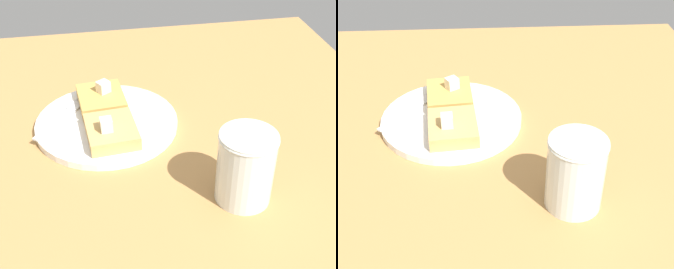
{
  "view_description": "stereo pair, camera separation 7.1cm",
  "coord_description": "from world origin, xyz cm",
  "views": [
    {
      "loc": [
        -60.79,
        7.09,
        48.5
      ],
      "look_at": [
        -4.32,
        -3.31,
        7.28
      ],
      "focal_mm": 50.0,
      "sensor_mm": 36.0,
      "label": 1
    },
    {
      "loc": [
        -61.64,
        0.08,
        48.5
      ],
      "look_at": [
        -4.32,
        -3.31,
        7.28
      ],
      "focal_mm": 50.0,
      "sensor_mm": 36.0,
      "label": 2
    }
  ],
  "objects": [
    {
      "name": "toast_slice_left",
      "position": [
        1.1,
        4.92,
        5.13
      ],
      "size": [
        10.19,
        8.68,
        2.26
      ],
      "primitive_type": "cube",
      "rotation": [
        0.0,
        0.0,
        0.09
      ],
      "color": "tan",
      "rests_on": "plate"
    },
    {
      "name": "butter_pat_primary",
      "position": [
        0.22,
        5.69,
        7.28
      ],
      "size": [
        2.18,
        1.99,
        2.05
      ],
      "primitive_type": "cube",
      "rotation": [
        0.0,
        0.0,
        0.07
      ],
      "color": "#F4E8C5",
      "rests_on": "toast_slice_left"
    },
    {
      "name": "toast_slice_middle",
      "position": [
        11.24,
        5.87,
        5.13
      ],
      "size": [
        10.19,
        8.68,
        2.26
      ],
      "primitive_type": "cube",
      "rotation": [
        0.0,
        0.0,
        0.09
      ],
      "color": "gold",
      "rests_on": "plate"
    },
    {
      "name": "butter_pat_secondary",
      "position": [
        11.93,
        5.32,
        7.28
      ],
      "size": [
        2.67,
        2.72,
        2.05
      ],
      "primitive_type": "cube",
      "rotation": [
        0.0,
        0.0,
        2.15
      ],
      "color": "#F9E8C7",
      "rests_on": "toast_slice_middle"
    },
    {
      "name": "table_surface",
      "position": [
        0.0,
        0.0,
        1.39
      ],
      "size": [
        94.24,
        94.24,
        2.78
      ],
      "primitive_type": "cube",
      "color": "#AB7B44",
      "rests_on": "ground"
    },
    {
      "name": "syrup_jar",
      "position": [
        -14.8,
        -12.02,
        7.73
      ],
      "size": [
        8.0,
        8.0,
        10.65
      ],
      "color": "#42210E",
      "rests_on": "table_surface"
    },
    {
      "name": "fork",
      "position": [
        9.66,
        11.94,
        4.18
      ],
      "size": [
        13.83,
        10.51,
        0.36
      ],
      "color": "silver",
      "rests_on": "plate"
    },
    {
      "name": "plate",
      "position": [
        6.17,
        5.4,
        3.47
      ],
      "size": [
        24.13,
        24.13,
        1.23
      ],
      "color": "white",
      "rests_on": "table_surface"
    }
  ]
}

